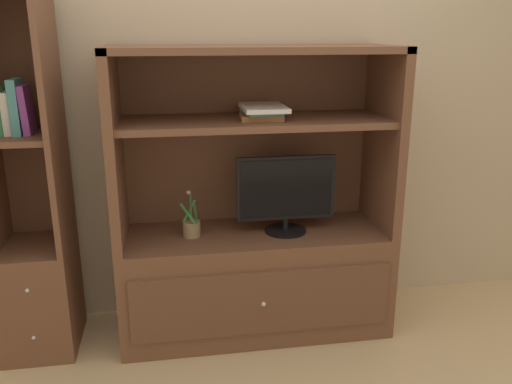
% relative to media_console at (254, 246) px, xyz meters
% --- Properties ---
extents(ground_plane, '(8.00, 8.00, 0.00)m').
position_rel_media_console_xyz_m(ground_plane, '(0.00, -0.41, -0.50)').
color(ground_plane, tan).
extents(painted_rear_wall, '(6.00, 0.10, 2.80)m').
position_rel_media_console_xyz_m(painted_rear_wall, '(0.00, 0.34, 0.90)').
color(painted_rear_wall, tan).
rests_on(painted_rear_wall, ground_plane).
extents(media_console, '(1.51, 0.58, 1.61)m').
position_rel_media_console_xyz_m(media_console, '(0.00, 0.00, 0.00)').
color(media_console, brown).
rests_on(media_console, ground_plane).
extents(tv_monitor, '(0.55, 0.23, 0.44)m').
position_rel_media_console_xyz_m(tv_monitor, '(0.17, -0.03, 0.32)').
color(tv_monitor, black).
rests_on(tv_monitor, media_console).
extents(potted_plant, '(0.11, 0.12, 0.27)m').
position_rel_media_console_xyz_m(potted_plant, '(-0.35, -0.02, 0.14)').
color(potted_plant, '#8C7251').
rests_on(potted_plant, media_console).
extents(magazine_stack, '(0.24, 0.33, 0.07)m').
position_rel_media_console_xyz_m(magazine_stack, '(0.04, -0.02, 0.77)').
color(magazine_stack, '#A56638').
rests_on(magazine_stack, media_console).
extents(bookshelf_tall, '(0.37, 0.47, 1.88)m').
position_rel_media_console_xyz_m(bookshelf_tall, '(-1.18, 0.00, 0.14)').
color(bookshelf_tall, brown).
rests_on(bookshelf_tall, ground_plane).
extents(upright_book_row, '(0.20, 0.18, 0.27)m').
position_rel_media_console_xyz_m(upright_book_row, '(-1.21, -0.01, 0.81)').
color(upright_book_row, gold).
rests_on(upright_book_row, bookshelf_tall).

